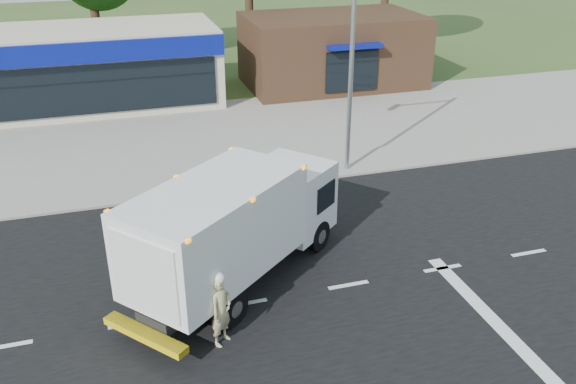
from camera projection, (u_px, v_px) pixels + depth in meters
name	position (u px, v px, depth m)	size (l,w,h in m)	color
ground	(348.00, 285.00, 17.27)	(120.00, 120.00, 0.00)	#385123
road_asphalt	(348.00, 285.00, 17.27)	(60.00, 14.00, 0.02)	black
sidewalk	(271.00, 172.00, 24.32)	(60.00, 2.40, 0.12)	gray
parking_apron	(239.00, 127.00, 29.34)	(60.00, 9.00, 0.02)	gray
lane_markings	(414.00, 304.00, 16.45)	(55.20, 7.00, 0.01)	silver
ems_box_truck	(235.00, 223.00, 16.56)	(7.30, 6.66, 3.36)	black
emergency_worker	(221.00, 309.00, 14.63)	(0.81, 0.81, 2.01)	tan
retail_strip_mall	(41.00, 70.00, 31.23)	(18.00, 6.20, 4.00)	beige
brown_storefront	(332.00, 50.00, 35.49)	(10.00, 6.70, 4.00)	#382316
traffic_signal_pole	(336.00, 50.00, 22.32)	(3.51, 0.25, 8.00)	gray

